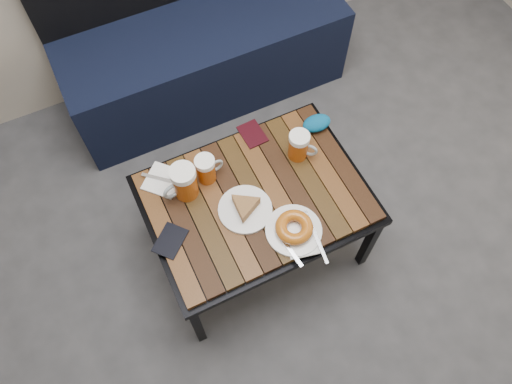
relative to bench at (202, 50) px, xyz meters
name	(u,v)px	position (x,y,z in m)	size (l,w,h in m)	color
bench	(202,50)	(0.00, 0.00, 0.00)	(1.40, 0.50, 0.95)	black
cafe_table	(256,201)	(-0.17, -0.96, 0.16)	(0.84, 0.62, 0.47)	black
beer_mug_left	(184,182)	(-0.40, -0.83, 0.28)	(0.14, 0.10, 0.15)	#9F430C
beer_mug_centre	(206,169)	(-0.30, -0.81, 0.26)	(0.11, 0.08, 0.12)	#9F430C
beer_mug_right	(299,146)	(0.06, -0.87, 0.26)	(0.11, 0.11, 0.13)	#9F430C
plate_pie	(245,208)	(-0.23, -1.00, 0.22)	(0.20, 0.20, 0.06)	white
plate_bagel	(294,229)	(-0.11, -1.16, 0.22)	(0.21, 0.27, 0.06)	white
napkin_left	(163,180)	(-0.46, -0.75, 0.20)	(0.18, 0.18, 0.01)	white
napkin_right	(303,243)	(-0.10, -1.21, 0.20)	(0.14, 0.13, 0.01)	white
passport_navy	(170,241)	(-0.53, -0.99, 0.20)	(0.09, 0.13, 0.01)	black
passport_burgundy	(252,134)	(-0.06, -0.70, 0.20)	(0.09, 0.12, 0.01)	black
knit_pouch	(317,123)	(0.19, -0.78, 0.23)	(0.12, 0.08, 0.05)	navy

